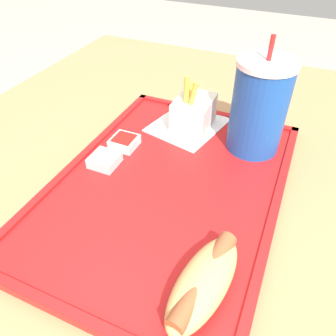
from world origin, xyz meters
TOP-DOWN VIEW (x-y plane):
  - dining_table at (0.00, 0.00)m, footprint 1.13×0.86m
  - food_tray at (-0.01, 0.03)m, footprint 0.45×0.32m
  - paper_napkin at (-0.17, -0.00)m, footprint 0.15×0.14m
  - soda_cup at (-0.15, 0.12)m, footprint 0.09×0.09m
  - hot_dog_far at (0.13, 0.13)m, footprint 0.14×0.07m
  - fries_carton at (-0.17, 0.01)m, footprint 0.08×0.06m
  - sauce_cup_mayo at (-0.01, -0.08)m, footprint 0.04×0.04m
  - sauce_cup_ketchup at (-0.07, -0.08)m, footprint 0.04×0.04m

SIDE VIEW (x-z plane):
  - dining_table at x=0.00m, z-range 0.00..0.76m
  - food_tray at x=-0.01m, z-range 0.76..0.77m
  - paper_napkin at x=-0.17m, z-range 0.77..0.77m
  - sauce_cup_mayo at x=-0.01m, z-range 0.77..0.79m
  - sauce_cup_ketchup at x=-0.07m, z-range 0.77..0.79m
  - hot_dog_far at x=0.13m, z-range 0.77..0.81m
  - fries_carton at x=-0.17m, z-range 0.75..0.85m
  - soda_cup at x=-0.15m, z-range 0.75..0.94m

